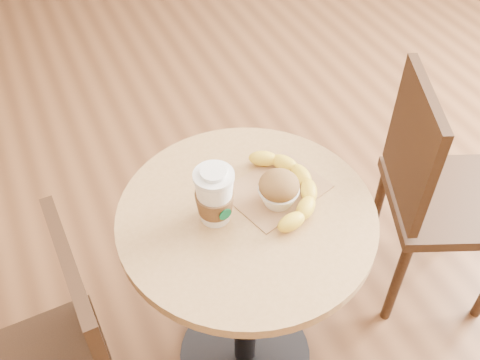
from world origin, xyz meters
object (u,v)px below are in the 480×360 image
(chair_right, at_px, (434,191))
(banana, at_px, (287,185))
(cafe_table, at_px, (246,269))
(coffee_cup, at_px, (215,197))
(muffin, at_px, (279,189))

(chair_right, xyz_separation_m, banana, (-0.56, -0.02, 0.29))
(cafe_table, xyz_separation_m, chair_right, (0.69, 0.04, -0.03))
(chair_right, bearing_deg, coffee_cup, 114.62)
(cafe_table, height_order, coffee_cup, coffee_cup)
(chair_right, bearing_deg, cafe_table, 116.48)
(cafe_table, distance_m, chair_right, 0.69)
(chair_right, height_order, banana, chair_right)
(cafe_table, xyz_separation_m, muffin, (0.09, -0.00, 0.29))
(cafe_table, bearing_deg, muffin, -0.15)
(chair_right, distance_m, banana, 0.63)
(coffee_cup, distance_m, muffin, 0.16)
(chair_right, distance_m, muffin, 0.68)
(cafe_table, xyz_separation_m, coffee_cup, (-0.07, 0.02, 0.31))
(cafe_table, distance_m, banana, 0.29)
(cafe_table, bearing_deg, banana, 11.08)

